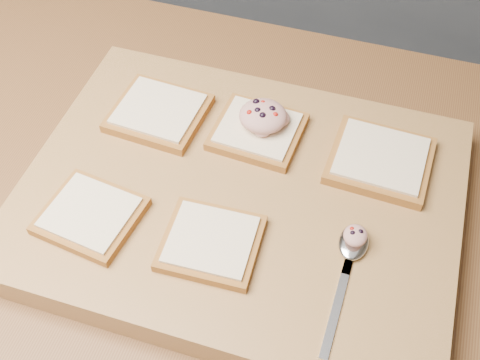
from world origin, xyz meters
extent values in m
cube|color=slate|center=(0.00, 0.00, 0.42)|extent=(1.90, 0.75, 0.84)
cube|color=brown|center=(0.00, 0.00, 0.87)|extent=(2.00, 0.80, 0.06)
cube|color=#B27E4C|center=(0.16, 0.01, 0.92)|extent=(0.55, 0.42, 0.04)
cube|color=#A4642A|center=(0.01, 0.09, 0.95)|extent=(0.13, 0.12, 0.01)
cube|color=#FFE9C2|center=(0.01, 0.09, 0.96)|extent=(0.11, 0.10, 0.00)
cube|color=#A4642A|center=(0.16, 0.10, 0.95)|extent=(0.12, 0.11, 0.01)
cube|color=#FFE9C2|center=(0.16, 0.10, 0.96)|extent=(0.11, 0.10, 0.00)
cube|color=#A4642A|center=(0.32, 0.10, 0.95)|extent=(0.13, 0.12, 0.01)
cube|color=#FFE9C2|center=(0.32, 0.10, 0.96)|extent=(0.12, 0.11, 0.00)
cube|color=#A4642A|center=(0.00, -0.09, 0.95)|extent=(0.12, 0.12, 0.01)
cube|color=#FFE9C2|center=(0.00, -0.09, 0.96)|extent=(0.11, 0.10, 0.00)
cube|color=#A4642A|center=(0.15, -0.09, 0.95)|extent=(0.12, 0.11, 0.01)
cube|color=#FFE9C2|center=(0.15, -0.09, 0.96)|extent=(0.10, 0.09, 0.00)
ellipsoid|color=#D59289|center=(0.16, 0.11, 0.98)|extent=(0.07, 0.06, 0.03)
sphere|color=black|center=(0.17, 0.11, 0.99)|extent=(0.01, 0.01, 0.01)
sphere|color=black|center=(0.15, 0.12, 0.99)|extent=(0.01, 0.01, 0.01)
sphere|color=black|center=(0.16, 0.10, 0.99)|extent=(0.01, 0.01, 0.01)
sphere|color=black|center=(0.15, 0.11, 0.99)|extent=(0.01, 0.01, 0.01)
sphere|color=#A5140C|center=(0.18, 0.11, 0.99)|extent=(0.01, 0.01, 0.01)
sphere|color=#A5140C|center=(0.16, 0.12, 0.99)|extent=(0.01, 0.01, 0.01)
sphere|color=#A5140C|center=(0.14, 0.10, 0.99)|extent=(0.01, 0.01, 0.01)
ellipsoid|color=silver|center=(0.31, -0.03, 0.95)|extent=(0.04, 0.05, 0.01)
cube|color=silver|center=(0.31, -0.06, 0.95)|extent=(0.01, 0.03, 0.00)
cube|color=silver|center=(0.31, -0.12, 0.95)|extent=(0.01, 0.13, 0.00)
ellipsoid|color=#D59289|center=(0.31, -0.03, 0.96)|extent=(0.03, 0.03, 0.02)
sphere|color=black|center=(0.32, -0.03, 0.97)|extent=(0.01, 0.01, 0.01)
sphere|color=black|center=(0.31, -0.03, 0.97)|extent=(0.01, 0.01, 0.01)
sphere|color=#A5140C|center=(0.31, -0.03, 0.97)|extent=(0.01, 0.01, 0.01)
camera|label=1|loc=(0.30, -0.44, 1.55)|focal=45.00mm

